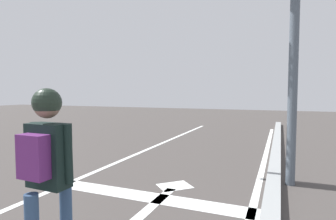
% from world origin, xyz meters
% --- Properties ---
extents(lane_line_center, '(0.12, 20.00, 0.01)m').
position_xyz_m(lane_line_center, '(-0.55, 6.00, 0.00)').
color(lane_line_center, white).
rests_on(lane_line_center, ground).
extents(stop_bar, '(3.38, 0.40, 0.01)m').
position_xyz_m(stop_bar, '(1.15, 6.61, 0.00)').
color(stop_bar, white).
rests_on(stop_bar, ground).
extents(lane_arrow_stem, '(0.16, 1.40, 0.01)m').
position_xyz_m(lane_arrow_stem, '(1.32, 6.40, 0.00)').
color(lane_arrow_stem, white).
rests_on(lane_arrow_stem, ground).
extents(lane_arrow_head, '(0.71, 0.71, 0.01)m').
position_xyz_m(lane_arrow_head, '(1.32, 7.25, 0.00)').
color(lane_arrow_head, white).
rests_on(lane_arrow_head, ground).
extents(skater, '(0.45, 0.61, 1.62)m').
position_xyz_m(skater, '(1.20, 4.51, 1.10)').
color(skater, '#304A6E').
rests_on(skater, skateboard).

